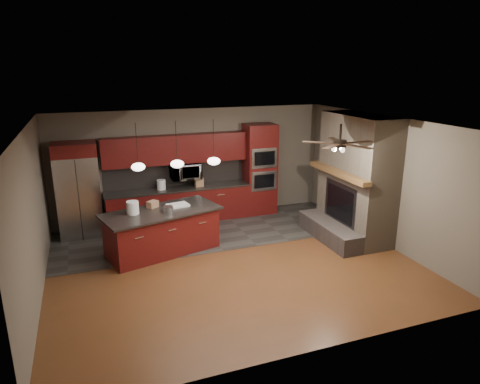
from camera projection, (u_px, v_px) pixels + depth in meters
name	position (u px, v px, depth m)	size (l,w,h in m)	color
ground	(233.00, 263.00, 8.59)	(7.00, 7.00, 0.00)	brown
ceiling	(232.00, 123.00, 7.80)	(7.00, 6.00, 0.02)	white
back_wall	(194.00, 164.00, 10.89)	(7.00, 0.02, 2.80)	#635D4F
right_wall	(383.00, 180.00, 9.35)	(0.02, 6.00, 2.80)	#635D4F
left_wall	(32.00, 218.00, 7.03)	(0.02, 6.00, 2.80)	#635D4F
slate_tile_patch	(208.00, 231.00, 10.21)	(7.00, 2.40, 0.01)	#34322F
fireplace_column	(354.00, 182.00, 9.59)	(1.30, 2.10, 2.80)	#786A56
back_cabinetry	(178.00, 188.00, 10.65)	(3.59, 0.64, 2.20)	#591011
oven_tower	(260.00, 169.00, 11.24)	(0.80, 0.63, 2.38)	#591011
microwave	(186.00, 171.00, 10.61)	(0.73, 0.41, 0.50)	silver
refrigerator	(78.00, 190.00, 9.71)	(0.94, 0.75, 2.19)	silver
kitchen_island	(162.00, 231.00, 8.99)	(2.59, 1.67, 0.92)	#591011
white_bucket	(133.00, 208.00, 8.63)	(0.25, 0.25, 0.26)	white
paint_can	(168.00, 209.00, 8.73)	(0.20, 0.20, 0.14)	#A3A3A8
paint_tray	(178.00, 205.00, 9.14)	(0.45, 0.31, 0.04)	white
cardboard_box	(153.00, 204.00, 9.05)	(0.22, 0.16, 0.14)	#9D7051
counter_bucket	(161.00, 185.00, 10.43)	(0.21, 0.21, 0.24)	white
counter_box	(199.00, 182.00, 10.70)	(0.20, 0.16, 0.23)	#A57855
pendant_left	(138.00, 167.00, 8.12)	(0.26, 0.26, 0.92)	black
pendant_center	(177.00, 164.00, 8.37)	(0.26, 0.26, 0.92)	black
pendant_right	(214.00, 161.00, 8.61)	(0.26, 0.26, 0.92)	black
ceiling_fan	(340.00, 143.00, 7.77)	(1.27, 1.33, 0.41)	black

